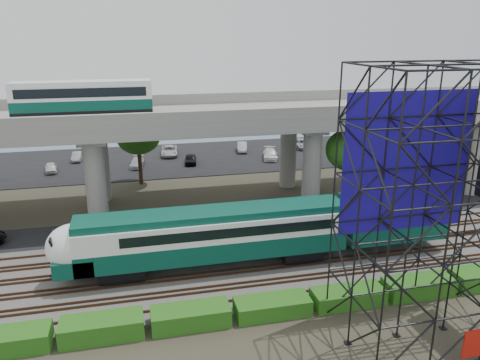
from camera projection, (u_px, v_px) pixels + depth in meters
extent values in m
plane|color=#474233|center=(240.00, 281.00, 32.42)|extent=(140.00, 140.00, 0.00)
cube|color=slate|center=(234.00, 266.00, 34.24)|extent=(90.00, 12.00, 0.20)
cube|color=black|center=(214.00, 223.00, 42.15)|extent=(90.00, 5.00, 0.08)
cube|color=black|center=(184.00, 158.00, 63.98)|extent=(90.00, 18.00, 0.08)
cube|color=#475D75|center=(170.00, 128.00, 84.42)|extent=(140.00, 40.00, 0.03)
cube|color=#472D1E|center=(250.00, 298.00, 29.81)|extent=(90.00, 0.08, 0.16)
cube|color=#472D1E|center=(245.00, 287.00, 31.14)|extent=(90.00, 0.08, 0.16)
cube|color=#472D1E|center=(243.00, 283.00, 31.66)|extent=(90.00, 0.08, 0.16)
cube|color=#472D1E|center=(238.00, 273.00, 33.00)|extent=(90.00, 0.08, 0.16)
cube|color=#472D1E|center=(236.00, 269.00, 33.52)|extent=(90.00, 0.08, 0.16)
cube|color=#472D1E|center=(232.00, 260.00, 34.86)|extent=(90.00, 0.08, 0.16)
cube|color=#472D1E|center=(230.00, 257.00, 35.38)|extent=(90.00, 0.08, 0.16)
cube|color=#472D1E|center=(227.00, 248.00, 36.71)|extent=(90.00, 0.08, 0.16)
cube|color=#472D1E|center=(225.00, 245.00, 37.23)|extent=(90.00, 0.08, 0.16)
cube|color=#472D1E|center=(222.00, 238.00, 38.57)|extent=(90.00, 0.08, 0.16)
cube|color=black|center=(122.00, 270.00, 32.31)|extent=(3.00, 2.20, 0.90)
cube|color=black|center=(300.00, 251.00, 35.13)|extent=(3.00, 2.20, 0.90)
cube|color=#0A4738|center=(215.00, 245.00, 33.37)|extent=(19.00, 3.00, 1.40)
cube|color=white|center=(214.00, 227.00, 32.94)|extent=(19.00, 3.00, 1.50)
cube|color=#0A4738|center=(214.00, 213.00, 32.64)|extent=(19.00, 2.60, 0.50)
cube|color=black|center=(228.00, 225.00, 33.14)|extent=(15.00, 3.06, 0.70)
ellipsoid|color=white|center=(74.00, 247.00, 31.04)|extent=(3.60, 3.00, 3.20)
cube|color=#0A4738|center=(75.00, 261.00, 31.35)|extent=(2.60, 3.00, 1.10)
cube|color=black|center=(55.00, 242.00, 30.65)|extent=(0.48, 2.00, 1.09)
cube|color=#0A4738|center=(393.00, 216.00, 36.12)|extent=(8.00, 3.00, 3.40)
cube|color=#9E9B93|center=(202.00, 119.00, 44.69)|extent=(80.00, 12.00, 1.20)
cube|color=#9E9B93|center=(212.00, 117.00, 39.00)|extent=(80.00, 0.50, 1.10)
cube|color=#9E9B93|center=(194.00, 99.00, 49.68)|extent=(80.00, 0.50, 1.10)
cylinder|color=#9E9B93|center=(96.00, 183.00, 40.65)|extent=(1.80, 1.80, 8.00)
cylinder|color=#9E9B93|center=(100.00, 162.00, 47.15)|extent=(1.80, 1.80, 8.00)
cube|color=#9E9B93|center=(94.00, 133.00, 42.79)|extent=(2.40, 9.00, 0.60)
cylinder|color=#9E9B93|center=(312.00, 168.00, 45.00)|extent=(1.80, 1.80, 8.00)
cylinder|color=#9E9B93|center=(288.00, 151.00, 51.50)|extent=(1.80, 1.80, 8.00)
cube|color=#9E9B93|center=(300.00, 124.00, 47.14)|extent=(2.40, 9.00, 0.60)
cylinder|color=#9E9B93|center=(473.00, 157.00, 48.91)|extent=(1.80, 1.80, 8.00)
cylinder|color=#9E9B93|center=(432.00, 143.00, 55.41)|extent=(1.80, 1.80, 8.00)
cube|color=#9E9B93|center=(456.00, 117.00, 51.05)|extent=(2.40, 9.00, 0.60)
cube|color=black|center=(85.00, 113.00, 42.09)|extent=(12.00, 2.50, 0.70)
cube|color=#0A4738|center=(84.00, 104.00, 41.85)|extent=(12.00, 2.50, 0.90)
cube|color=white|center=(83.00, 92.00, 41.52)|extent=(12.00, 2.50, 1.30)
cube|color=black|center=(83.00, 91.00, 41.50)|extent=(11.00, 2.56, 0.80)
cube|color=white|center=(82.00, 83.00, 41.28)|extent=(12.00, 2.40, 0.30)
cube|color=#190D90|center=(408.00, 163.00, 26.93)|extent=(8.10, 0.08, 8.25)
cube|color=black|center=(420.00, 332.00, 26.88)|extent=(9.36, 6.36, 0.08)
cube|color=#1F5613|center=(6.00, 341.00, 25.21)|extent=(4.60, 1.80, 1.10)
cube|color=#1F5613|center=(102.00, 328.00, 26.29)|extent=(4.60, 1.80, 1.20)
cube|color=#1F5613|center=(191.00, 317.00, 27.38)|extent=(4.60, 1.80, 1.15)
cube|color=#1F5613|center=(272.00, 307.00, 28.48)|extent=(4.60, 1.80, 1.03)
cube|color=#1F5613|center=(348.00, 297.00, 29.58)|extent=(4.60, 1.80, 1.01)
cube|color=#1F5613|center=(418.00, 287.00, 30.65)|extent=(4.60, 1.80, 1.12)
cylinder|color=#382314|center=(349.00, 181.00, 46.35)|extent=(0.44, 0.44, 4.80)
ellipsoid|color=#1F5613|center=(351.00, 150.00, 45.39)|extent=(4.94, 4.94, 4.18)
cylinder|color=#382314|center=(140.00, 163.00, 52.68)|extent=(0.44, 0.44, 4.80)
ellipsoid|color=#1F5613|center=(138.00, 136.00, 51.72)|extent=(4.94, 4.94, 4.18)
imported|color=silver|center=(51.00, 168.00, 57.39)|extent=(1.78, 3.45, 1.12)
imported|color=gray|center=(77.00, 156.00, 62.61)|extent=(1.38, 3.45, 1.12)
imported|color=#B6BABF|center=(137.00, 163.00, 59.65)|extent=(2.10, 4.07, 1.13)
imported|color=#BDBDBD|center=(169.00, 151.00, 65.25)|extent=(2.62, 4.92, 1.32)
imported|color=black|center=(191.00, 159.00, 61.12)|extent=(1.92, 3.76, 1.23)
imported|color=#A7A9AF|center=(242.00, 147.00, 67.53)|extent=(2.18, 4.06, 1.27)
imported|color=silver|center=(270.00, 154.00, 63.47)|extent=(2.90, 4.81, 1.30)
imported|color=#ABADB3|center=(302.00, 144.00, 69.53)|extent=(2.46, 4.74, 1.28)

